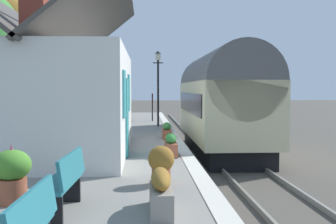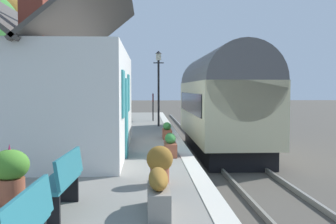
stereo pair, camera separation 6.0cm
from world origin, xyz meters
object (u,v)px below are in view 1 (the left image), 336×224
station_building (55,97)px  planter_by_door (161,192)px  bench_mid_platform (127,111)px  planter_under_sign (171,145)px  lamp_post_platform (158,74)px  planter_bench_left (90,111)px  train (221,101)px  bench_near_building (64,181)px  planter_edge_near (12,173)px  tree_far_right (11,41)px  planter_corner_building (161,163)px  planter_bench_right (167,131)px  station_sign_board (152,100)px

station_building → planter_by_door: bearing=-154.2°
bench_mid_platform → planter_under_sign: size_ratio=1.70×
station_building → lamp_post_platform: (7.76, -3.23, 0.97)m
planter_bench_left → train: bearing=-138.0°
bench_near_building → lamp_post_platform: bearing=-7.8°
planter_edge_near → lamp_post_platform: 13.42m
train → planter_bench_left: train is taller
planter_under_sign → lamp_post_platform: size_ratio=0.23×
bench_near_building → tree_far_right: size_ratio=0.16×
train → bench_mid_platform: (7.72, 4.30, -0.85)m
planter_corner_building → planter_under_sign: 3.21m
planter_under_sign → planter_bench_right: (3.83, -0.11, -0.01)m
lamp_post_platform → planter_edge_near: bearing=168.0°
planter_bench_right → station_sign_board: 8.30m
planter_edge_near → station_building: bearing=5.1°
train → tree_far_right: size_ratio=0.98×
train → station_sign_board: bearing=24.2°
planter_by_door → planter_edge_near: bearing=75.8°
lamp_post_platform → train: bearing=-137.0°
planter_bench_left → planter_under_sign: planter_bench_left is taller
station_building → planter_bench_right: 4.68m
planter_bench_left → bench_mid_platform: bearing=-74.9°
planter_bench_left → planter_corner_building: 16.58m
bench_near_building → planter_edge_near: size_ratio=1.50×
planter_bench_right → bench_mid_platform: bearing=11.0°
bench_mid_platform → station_sign_board: 2.26m
planter_bench_right → planter_under_sign: bearing=178.3°
planter_bench_right → station_sign_board: bearing=2.6°
planter_by_door → tree_far_right: 25.25m
station_sign_board → planter_corner_building: bearing=179.5°
lamp_post_platform → station_building: bearing=157.4°
tree_far_right → bench_mid_platform: bearing=-117.8°
train → planter_by_door: bearing=164.5°
planter_bench_right → planter_bench_left: bearing=23.6°
bench_near_building → planter_corner_building: (1.67, -1.50, -0.07)m
station_building → tree_far_right: bearing=21.5°
planter_by_door → station_sign_board: station_sign_board is taller
lamp_post_platform → planter_under_sign: bearing=-179.7°
train → planter_bench_right: bearing=130.3°
planter_edge_near → tree_far_right: size_ratio=0.11×
planter_corner_building → planter_under_sign: planter_corner_building is taller
station_sign_board → planter_by_door: bearing=179.3°
bench_mid_platform → tree_far_right: 10.43m
lamp_post_platform → planter_bench_right: bearing=-178.1°
planter_edge_near → planter_under_sign: 5.17m
planter_under_sign → tree_far_right: tree_far_right is taller
bench_mid_platform → tree_far_right: tree_far_right is taller
station_sign_board → train: bearing=-155.8°
station_building → bench_near_building: bearing=-166.4°
planter_bench_right → tree_far_right: tree_far_right is taller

